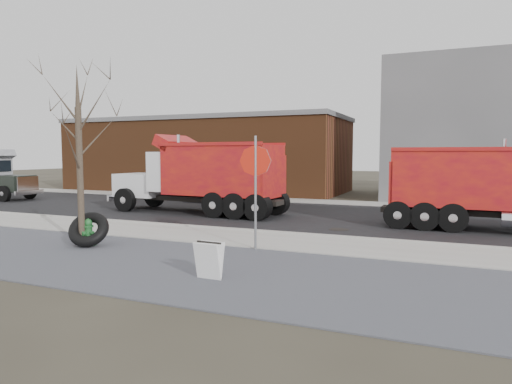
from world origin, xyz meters
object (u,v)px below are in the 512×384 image
at_px(fire_hydrant, 88,234).
at_px(sandwich_board, 209,260).
at_px(stop_sign, 255,174).
at_px(dump_truck_red_b, 202,174).
at_px(truck_tire, 89,229).
at_px(dump_truck_red_a, 491,184).

xyz_separation_m(fire_hydrant, sandwich_board, (4.98, -1.78, 0.06)).
xyz_separation_m(stop_sign, dump_truck_red_b, (-5.27, 6.32, -0.36)).
xyz_separation_m(truck_tire, sandwich_board, (4.92, -1.74, -0.08)).
bearing_deg(stop_sign, sandwich_board, -88.49).
distance_m(dump_truck_red_a, dump_truck_red_b, 11.53).
bearing_deg(truck_tire, dump_truck_red_b, 94.50).
distance_m(fire_hydrant, dump_truck_red_b, 7.82).
bearing_deg(stop_sign, dump_truck_red_a, 41.48).
distance_m(fire_hydrant, sandwich_board, 5.29).
xyz_separation_m(sandwich_board, dump_truck_red_a, (6.00, 9.32, 1.20)).
distance_m(truck_tire, stop_sign, 5.13).
height_order(stop_sign, dump_truck_red_b, dump_truck_red_b).
bearing_deg(dump_truck_red_a, fire_hydrant, -144.13).
bearing_deg(dump_truck_red_a, sandwich_board, -121.37).
bearing_deg(dump_truck_red_a, stop_sign, -133.93).
height_order(truck_tire, sandwich_board, truck_tire).
bearing_deg(stop_sign, dump_truck_red_b, 126.63).
distance_m(fire_hydrant, dump_truck_red_a, 13.38).
height_order(fire_hydrant, stop_sign, stop_sign).
distance_m(fire_hydrant, truck_tire, 0.16).
bearing_deg(fire_hydrant, truck_tire, -21.24).
xyz_separation_m(fire_hydrant, dump_truck_red_b, (-0.54, 7.67, 1.41)).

